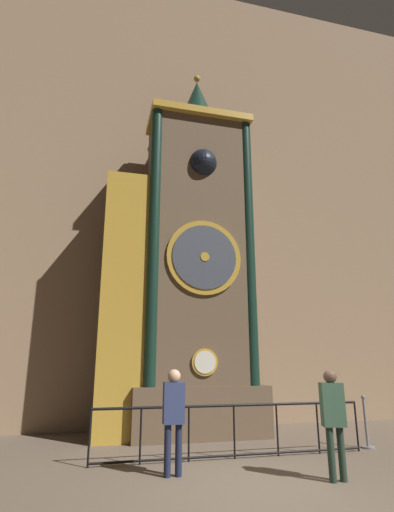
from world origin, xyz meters
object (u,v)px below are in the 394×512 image
visitor_near (174,410)px  clock_tower (184,266)px  visitor_far (333,413)px  stanchion_post (366,430)px

visitor_near → clock_tower: bearing=77.9°
visitor_far → stanchion_post: 2.93m
clock_tower → stanchion_post: clock_tower is taller
visitor_near → stanchion_post: size_ratio=1.54×
clock_tower → stanchion_post: 5.65m
clock_tower → stanchion_post: bearing=-31.9°
visitor_far → stanchion_post: visitor_far is taller
clock_tower → stanchion_post: (3.50, -2.18, -3.87)m
visitor_near → visitor_far: bearing=-17.7°
visitor_near → stanchion_post: bearing=17.3°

